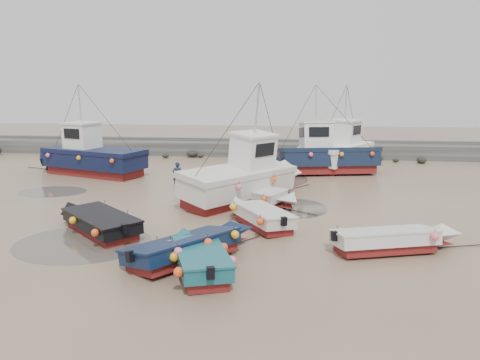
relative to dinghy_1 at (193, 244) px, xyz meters
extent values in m
plane|color=#997B60|center=(-0.87, 4.44, -0.54)|extent=(120.00, 120.00, 0.00)
cube|color=#5F5F5A|center=(-0.87, 26.44, 0.06)|extent=(60.00, 2.20, 1.20)
cube|color=#5F5F5A|center=(-0.87, 27.65, 0.78)|extent=(60.00, 0.60, 0.25)
ellipsoid|color=black|center=(4.23, 23.47, -0.25)|extent=(0.84, 0.86, 0.51)
ellipsoid|color=black|center=(6.93, 25.00, -0.20)|extent=(0.98, 1.07, 0.72)
ellipsoid|color=black|center=(13.29, 23.98, -0.27)|extent=(0.78, 0.90, 0.59)
ellipsoid|color=black|center=(-5.95, 24.90, -0.20)|extent=(0.99, 0.80, 0.58)
ellipsoid|color=black|center=(11.32, 24.21, -0.35)|extent=(0.54, 0.46, 0.30)
ellipsoid|color=black|center=(8.81, 24.41, -0.33)|extent=(0.61, 0.47, 0.46)
ellipsoid|color=black|center=(-5.18, 24.71, -0.33)|extent=(0.61, 0.53, 0.32)
ellipsoid|color=black|center=(10.12, 25.04, -0.31)|extent=(0.67, 0.55, 0.43)
ellipsoid|color=black|center=(-10.04, 23.78, -0.16)|extent=(1.09, 0.88, 0.72)
ellipsoid|color=black|center=(-8.12, 24.09, -0.31)|extent=(0.65, 0.60, 0.37)
ellipsoid|color=black|center=(8.59, 23.83, -0.23)|extent=(0.88, 0.64, 0.62)
ellipsoid|color=black|center=(-1.79, 24.04, -0.32)|extent=(0.64, 0.62, 0.48)
ellipsoid|color=black|center=(6.97, 24.86, -0.35)|extent=(0.55, 0.45, 0.29)
cylinder|color=#504940|center=(-4.60, 1.19, -0.54)|extent=(5.25, 5.25, 0.01)
cylinder|color=#504940|center=(3.20, 7.78, -0.54)|extent=(3.67, 3.67, 0.01)
cylinder|color=#504940|center=(-10.68, 9.82, -0.54)|extent=(3.99, 3.99, 0.01)
cylinder|color=#504940|center=(1.22, 15.48, -0.54)|extent=(5.77, 5.77, 0.01)
cube|color=maroon|center=(-0.22, -0.30, -0.39)|extent=(3.39, 3.84, 0.30)
cube|color=#0C1A37|center=(-0.22, -0.30, -0.02)|extent=(3.76, 4.21, 0.45)
pyramid|color=#0C1A37|center=(1.17, 1.57, 0.43)|extent=(1.83, 1.61, 0.90)
cube|color=brown|center=(-0.22, -0.30, 0.15)|extent=(3.10, 3.50, 0.10)
cube|color=#0C1A37|center=(-0.22, -0.30, 0.24)|extent=(3.87, 4.33, 0.07)
cube|color=black|center=(-1.45, -1.96, 0.16)|extent=(0.28, 0.28, 0.35)
cylinder|color=black|center=(1.73, 2.33, -0.51)|extent=(1.22, 1.63, 0.04)
sphere|color=#F74F1C|center=(-1.95, -0.97, 0.09)|extent=(0.30, 0.30, 0.30)
sphere|color=#F74F1C|center=(0.02, -1.64, 0.09)|extent=(0.30, 0.30, 0.30)
sphere|color=#F74F1C|center=(-1.20, 0.04, 0.09)|extent=(0.30, 0.30, 0.30)
sphere|color=#F74F1C|center=(0.77, -0.63, 0.09)|extent=(0.30, 0.30, 0.30)
sphere|color=#F74F1C|center=(-0.45, 1.05, 0.09)|extent=(0.30, 0.30, 0.30)
sphere|color=#F74F1C|center=(1.51, 0.38, 0.09)|extent=(0.30, 0.30, 0.30)
cube|color=maroon|center=(0.58, -1.33, -0.39)|extent=(2.24, 3.23, 0.30)
cube|color=#16545D|center=(0.58, -1.33, -0.02)|extent=(2.53, 3.51, 0.45)
pyramid|color=#16545D|center=(-0.13, 0.48, 0.43)|extent=(1.62, 1.20, 0.90)
cube|color=brown|center=(0.58, -1.33, 0.15)|extent=(2.07, 2.93, 0.10)
cube|color=#16545D|center=(0.58, -1.33, 0.24)|extent=(2.61, 3.60, 0.07)
cube|color=black|center=(1.19, -2.89, 0.16)|extent=(0.27, 0.25, 0.35)
cylinder|color=black|center=(-0.44, 1.27, -0.51)|extent=(0.76, 1.88, 0.04)
sphere|color=#F74F1C|center=(0.25, -2.83, 0.09)|extent=(0.30, 0.30, 0.30)
sphere|color=#F74F1C|center=(1.61, -1.62, 0.09)|extent=(0.30, 0.30, 0.30)
sphere|color=#F74F1C|center=(-0.21, -1.64, 0.09)|extent=(0.30, 0.30, 0.30)
sphere|color=#F74F1C|center=(1.14, -0.43, 0.09)|extent=(0.30, 0.30, 0.30)
sphere|color=#F74F1C|center=(-0.68, -0.46, 0.09)|extent=(0.30, 0.30, 0.30)
cube|color=maroon|center=(6.73, 1.59, -0.39)|extent=(3.64, 2.24, 0.30)
cube|color=silver|center=(6.73, 1.59, -0.02)|extent=(3.95, 2.52, 0.45)
pyramid|color=silver|center=(8.81, 2.28, 0.43)|extent=(1.13, 1.59, 0.90)
cube|color=brown|center=(6.73, 1.59, 0.15)|extent=(3.30, 2.06, 0.10)
cube|color=silver|center=(6.73, 1.59, 0.24)|extent=(4.04, 2.60, 0.07)
cube|color=black|center=(4.90, 0.99, 0.16)|extent=(0.24, 0.27, 0.35)
cylinder|color=black|center=(9.67, 2.57, -0.51)|extent=(1.91, 0.67, 0.04)
sphere|color=#F74F1C|center=(5.07, 1.93, 0.09)|extent=(0.30, 0.30, 0.30)
sphere|color=#F74F1C|center=(8.38, 1.26, 0.09)|extent=(0.30, 0.30, 0.30)
cube|color=maroon|center=(-4.39, 2.42, -0.39)|extent=(3.81, 3.65, 0.30)
cube|color=black|center=(-4.39, 2.42, -0.02)|extent=(4.18, 4.03, 0.45)
pyramid|color=black|center=(-6.18, 4.06, 0.43)|extent=(1.64, 1.69, 0.90)
cube|color=brown|center=(-4.39, 2.42, 0.15)|extent=(3.47, 3.34, 0.10)
cube|color=black|center=(-4.39, 2.42, 0.24)|extent=(4.30, 4.14, 0.07)
cube|color=black|center=(-2.78, 0.94, 0.16)|extent=(0.28, 0.28, 0.35)
cylinder|color=black|center=(-6.90, 4.72, -0.51)|extent=(1.50, 1.38, 0.04)
sphere|color=#F74F1C|center=(-3.80, 0.60, 0.09)|extent=(0.30, 0.30, 0.30)
sphere|color=#F74F1C|center=(-3.34, 2.74, 0.09)|extent=(0.30, 0.30, 0.30)
sphere|color=#F74F1C|center=(-5.43, 2.10, 0.09)|extent=(0.30, 0.30, 0.30)
sphere|color=#F74F1C|center=(-4.97, 4.23, 0.09)|extent=(0.30, 0.30, 0.30)
cube|color=maroon|center=(1.36, 8.44, -0.39)|extent=(3.07, 2.62, 0.30)
cube|color=silver|center=(1.36, 8.44, -0.02)|extent=(3.36, 2.91, 0.45)
pyramid|color=silver|center=(2.93, 7.38, 0.43)|extent=(1.39, 1.58, 0.90)
cube|color=brown|center=(1.36, 8.44, 0.15)|extent=(2.80, 2.40, 0.10)
cube|color=silver|center=(1.36, 8.44, 0.24)|extent=(3.45, 3.00, 0.07)
cube|color=black|center=(0.02, 9.35, 0.16)|extent=(0.27, 0.28, 0.35)
cylinder|color=black|center=(3.63, 6.91, -0.51)|extent=(1.68, 1.15, 0.04)
sphere|color=#F74F1C|center=(0.80, 9.82, 0.09)|extent=(0.30, 0.30, 0.30)
sphere|color=#F74F1C|center=(0.55, 7.98, 0.09)|extent=(0.30, 0.30, 0.30)
sphere|color=#F74F1C|center=(2.17, 8.90, 0.09)|extent=(0.30, 0.30, 0.30)
sphere|color=#F74F1C|center=(1.92, 7.06, 0.09)|extent=(0.30, 0.30, 0.30)
cube|color=maroon|center=(2.09, 4.14, -0.39)|extent=(2.65, 3.22, 0.30)
cube|color=beige|center=(2.09, 4.14, -0.02)|extent=(2.95, 3.52, 0.45)
pyramid|color=beige|center=(1.04, 5.82, 0.43)|extent=(1.59, 1.37, 0.90)
cube|color=brown|center=(2.09, 4.14, 0.15)|extent=(2.43, 2.93, 0.10)
cube|color=beige|center=(2.09, 4.14, 0.24)|extent=(3.04, 3.61, 0.07)
cube|color=black|center=(3.00, 2.70, 0.16)|extent=(0.28, 0.27, 0.35)
cylinder|color=black|center=(0.58, 6.54, -0.51)|extent=(1.10, 1.71, 0.04)
sphere|color=#F74F1C|center=(2.07, 2.60, 0.09)|extent=(0.30, 0.30, 0.30)
sphere|color=#F74F1C|center=(2.80, 4.59, 0.09)|extent=(0.30, 0.30, 0.30)
sphere|color=#F74F1C|center=(0.69, 4.79, 0.09)|extent=(0.30, 0.30, 0.30)
cube|color=maroon|center=(-10.59, 15.36, -0.27)|extent=(7.15, 4.34, 0.55)
cube|color=black|center=(-10.59, 15.36, 0.48)|extent=(7.74, 4.87, 0.95)
pyramid|color=black|center=(-14.55, 16.76, 1.18)|extent=(2.21, 2.91, 1.40)
cube|color=brown|center=(-10.59, 15.36, 1.00)|extent=(7.55, 4.72, 0.08)
cube|color=black|center=(-10.59, 15.36, 1.14)|extent=(7.92, 4.98, 0.30)
cube|color=white|center=(-11.52, 15.69, 2.11)|extent=(2.49, 2.37, 1.70)
cube|color=white|center=(-11.52, 15.69, 3.02)|extent=(2.69, 2.56, 0.12)
cube|color=black|center=(-12.49, 16.03, 2.36)|extent=(0.56, 1.46, 0.68)
cylinder|color=#B7B7B2|center=(-11.52, 15.69, 4.38)|extent=(0.10, 0.10, 2.60)
cylinder|color=black|center=(-15.63, 17.14, -0.51)|extent=(2.84, 1.05, 0.05)
sphere|color=#FF647B|center=(-8.32, 13.06, 0.84)|extent=(0.30, 0.30, 0.30)
sphere|color=#FF647B|center=(-8.75, 16.20, 0.84)|extent=(0.30, 0.30, 0.30)
sphere|color=#FF647B|center=(-11.06, 14.03, 0.84)|extent=(0.30, 0.30, 0.30)
sphere|color=#FF647B|center=(-11.48, 17.17, 0.84)|extent=(0.30, 0.30, 0.30)
sphere|color=#FF647B|center=(-13.79, 15.00, 0.84)|extent=(0.30, 0.30, 0.30)
cube|color=maroon|center=(0.36, 8.44, -0.27)|extent=(5.14, 6.06, 0.55)
cube|color=silver|center=(0.36, 8.44, 0.48)|extent=(5.67, 6.62, 0.95)
pyramid|color=silver|center=(2.61, 11.53, 1.18)|extent=(2.65, 2.47, 1.40)
cube|color=brown|center=(0.36, 8.44, 1.00)|extent=(5.51, 6.44, 0.08)
cube|color=silver|center=(0.36, 8.44, 1.14)|extent=(5.80, 6.76, 0.30)
cube|color=white|center=(0.88, 9.16, 2.11)|extent=(2.45, 2.54, 1.70)
cube|color=white|center=(0.88, 9.16, 3.02)|extent=(2.64, 2.74, 0.12)
cube|color=black|center=(1.49, 9.99, 2.36)|extent=(1.11, 0.83, 0.68)
cylinder|color=#B7B7B2|center=(0.88, 9.16, 4.38)|extent=(0.10, 0.10, 2.60)
cylinder|color=black|center=(3.26, 12.42, -0.51)|extent=(1.81, 2.45, 0.05)
sphere|color=#FF647B|center=(-2.18, 7.07, 0.84)|extent=(0.30, 0.30, 0.30)
sphere|color=#FF647B|center=(0.59, 6.66, 0.84)|extent=(0.30, 0.30, 0.30)
sphere|color=#FF647B|center=(-0.64, 9.17, 0.84)|extent=(0.30, 0.30, 0.30)
sphere|color=#FF647B|center=(2.13, 8.76, 0.84)|extent=(0.30, 0.30, 0.30)
sphere|color=#FF647B|center=(0.89, 11.28, 0.84)|extent=(0.30, 0.30, 0.30)
cube|color=maroon|center=(5.57, 17.94, -0.27)|extent=(6.54, 3.40, 0.55)
cube|color=#111C32|center=(5.57, 17.94, 0.48)|extent=(7.06, 3.86, 0.95)
pyramid|color=#111C32|center=(1.77, 17.07, 1.18)|extent=(1.93, 2.68, 1.40)
cube|color=brown|center=(5.57, 17.94, 1.00)|extent=(6.89, 3.73, 0.08)
cube|color=#111C32|center=(5.57, 17.94, 1.14)|extent=(7.22, 3.94, 0.30)
cube|color=white|center=(4.68, 17.74, 2.11)|extent=(2.33, 2.10, 1.70)
cube|color=white|center=(4.68, 17.74, 3.02)|extent=(2.51, 2.27, 0.12)
cube|color=black|center=(3.68, 17.51, 2.36)|extent=(0.37, 1.42, 0.68)
cylinder|color=#B7B7B2|center=(4.68, 17.74, 4.38)|extent=(0.10, 0.10, 2.60)
cylinder|color=black|center=(0.69, 16.82, -0.51)|extent=(2.94, 0.72, 0.05)
sphere|color=#FF647B|center=(8.46, 17.23, 0.84)|extent=(0.30, 0.30, 0.30)
sphere|color=#FF647B|center=(6.83, 19.59, 0.84)|extent=(0.30, 0.30, 0.30)
sphere|color=#FF647B|center=(6.38, 16.76, 0.84)|extent=(0.30, 0.30, 0.30)
sphere|color=#FF647B|center=(4.75, 19.12, 0.84)|extent=(0.30, 0.30, 0.30)
sphere|color=#FF647B|center=(4.31, 16.28, 0.84)|extent=(0.30, 0.30, 0.30)
sphere|color=#FF647B|center=(2.68, 18.64, 0.84)|extent=(0.30, 0.30, 0.30)
cube|color=maroon|center=(6.29, 20.44, -0.27)|extent=(5.26, 6.85, 0.55)
cube|color=white|center=(6.29, 20.44, 0.48)|extent=(5.86, 7.48, 0.95)
pyramid|color=white|center=(8.21, 23.97, 1.18)|extent=(3.24, 2.64, 1.40)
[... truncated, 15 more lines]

